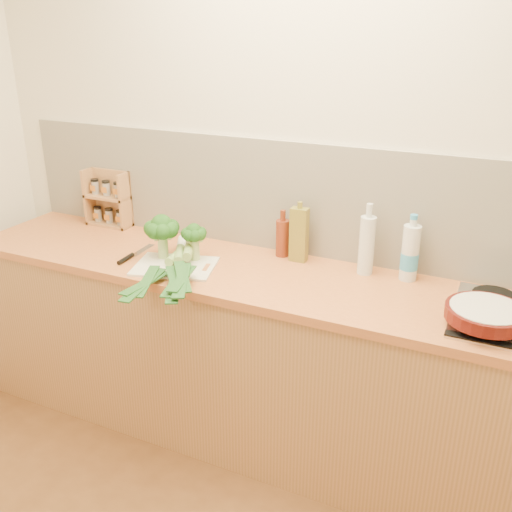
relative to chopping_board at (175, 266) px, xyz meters
The scene contains 15 objects.
room_shell 0.68m from the chopping_board, 40.29° to the left, with size 3.50×3.50×3.50m.
counter 0.67m from the chopping_board, 13.76° to the left, with size 3.20×0.62×0.90m.
chopping_board is the anchor object (origin of this frame).
broccoli_left 0.19m from the chopping_board, 150.04° to the left, with size 0.17×0.17×0.21m.
broccoli_right 0.17m from the chopping_board, 65.24° to the left, with size 0.12×0.12×0.18m.
leek_front 0.04m from the chopping_board, 120.18° to the right, with size 0.16×0.69×0.04m.
leek_mid 0.06m from the chopping_board, 32.25° to the right, with size 0.38×0.65×0.04m.
leek_back 0.10m from the chopping_board, 10.14° to the right, with size 0.35×0.63×0.04m.
chefs_knife 0.25m from the chopping_board, behind, with size 0.04×0.29×0.02m.
skillet 1.34m from the chopping_board, ahead, with size 0.42×0.29×0.05m.
spice_rack 0.75m from the chopping_board, 150.76° to the left, with size 0.26×0.10×0.31m.
oil_tin 0.59m from the chopping_board, 33.22° to the left, with size 0.08×0.05×0.29m.
glass_bottle 0.87m from the chopping_board, 20.92° to the left, with size 0.07×0.07×0.32m.
amber_bottle 0.53m from the chopping_board, 41.25° to the left, with size 0.06×0.06×0.23m.
water_bottle 1.05m from the chopping_board, 17.97° to the left, with size 0.08×0.08×0.28m.
Camera 1 is at (0.87, -0.94, 1.94)m, focal length 40.00 mm.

